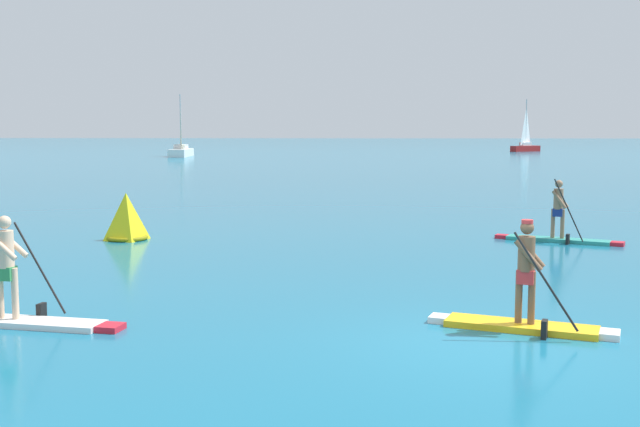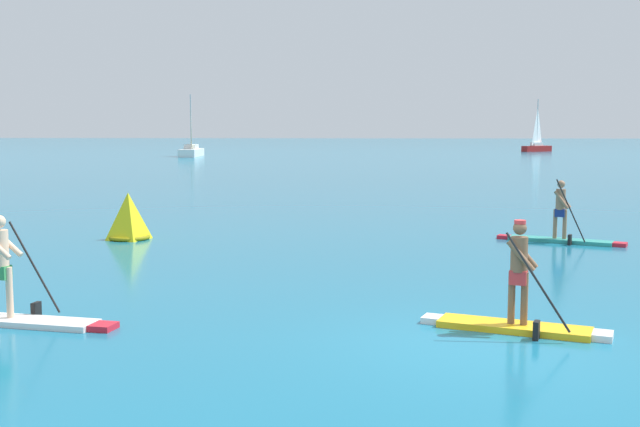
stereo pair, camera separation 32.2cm
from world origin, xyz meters
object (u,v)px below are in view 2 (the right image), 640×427
object	(u,v)px
paddleboarder_mid_center	(517,306)
sailboat_left_horizon	(191,149)
paddleboarder_far_right	(561,229)
race_marker_buoy	(129,218)
sailboat_right_horizon	(537,144)
paddleboarder_near_left	(10,300)

from	to	relation	value
paddleboarder_mid_center	sailboat_left_horizon	size ratio (longest dim) A/B	0.43
paddleboarder_far_right	race_marker_buoy	xyz separation A→B (m)	(-12.10, -0.17, 0.22)
paddleboarder_mid_center	sailboat_left_horizon	world-z (taller)	sailboat_left_horizon
sailboat_left_horizon	sailboat_right_horizon	size ratio (longest dim) A/B	0.98
paddleboarder_near_left	sailboat_left_horizon	distance (m)	74.47
paddleboarder_near_left	paddleboarder_mid_center	size ratio (longest dim) A/B	1.24
sailboat_left_horizon	sailboat_right_horizon	world-z (taller)	sailboat_right_horizon
paddleboarder_mid_center	paddleboarder_far_right	size ratio (longest dim) A/B	0.87
paddleboarder_far_right	sailboat_left_horizon	world-z (taller)	sailboat_left_horizon
paddleboarder_mid_center	paddleboarder_far_right	bearing A→B (deg)	92.82
paddleboarder_far_right	paddleboarder_near_left	bearing A→B (deg)	-113.87
paddleboarder_near_left	paddleboarder_mid_center	distance (m)	8.09
paddleboarder_near_left	sailboat_right_horizon	xyz separation A→B (m)	(27.46, 93.22, 0.61)
race_marker_buoy	sailboat_right_horizon	xyz separation A→B (m)	(28.51, 83.62, 0.40)
sailboat_left_horizon	sailboat_right_horizon	xyz separation A→B (m)	(41.39, 20.07, 0.23)
paddleboarder_near_left	paddleboarder_far_right	distance (m)	14.75
paddleboarder_far_right	paddleboarder_mid_center	bearing A→B (deg)	-82.29
sailboat_right_horizon	sailboat_left_horizon	bearing A→B (deg)	-10.41
paddleboarder_near_left	paddleboarder_far_right	world-z (taller)	paddleboarder_far_right
race_marker_buoy	sailboat_right_horizon	bearing A→B (deg)	71.17
paddleboarder_near_left	sailboat_left_horizon	xyz separation A→B (m)	(-13.93, 73.15, 0.38)
paddleboarder_far_right	sailboat_right_horizon	xyz separation A→B (m)	(16.41, 83.45, 0.63)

